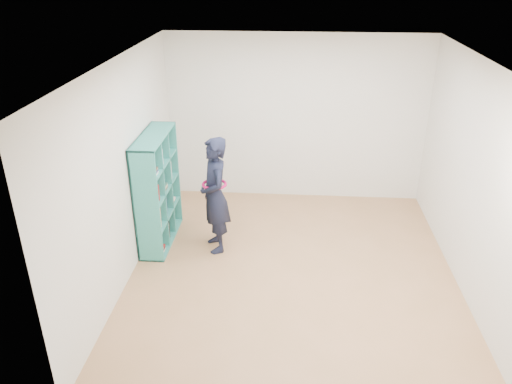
{
  "coord_description": "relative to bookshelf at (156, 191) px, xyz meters",
  "views": [
    {
      "loc": [
        -0.06,
        -5.23,
        3.6
      ],
      "look_at": [
        -0.48,
        0.3,
        0.96
      ],
      "focal_mm": 35.0,
      "sensor_mm": 36.0,
      "label": 1
    }
  ],
  "objects": [
    {
      "name": "floor",
      "position": [
        1.85,
        -0.66,
        -0.74
      ],
      "size": [
        4.5,
        4.5,
        0.0
      ],
      "primitive_type": "plane",
      "color": "#9C7247",
      "rests_on": "ground"
    },
    {
      "name": "ceiling",
      "position": [
        1.85,
        -0.66,
        1.86
      ],
      "size": [
        4.5,
        4.5,
        0.0
      ],
      "primitive_type": "plane",
      "color": "white",
      "rests_on": "wall_back"
    },
    {
      "name": "wall_left",
      "position": [
        -0.15,
        -0.66,
        0.56
      ],
      "size": [
        0.02,
        4.5,
        2.6
      ],
      "primitive_type": "cube",
      "color": "silver",
      "rests_on": "floor"
    },
    {
      "name": "wall_right",
      "position": [
        3.85,
        -0.66,
        0.56
      ],
      "size": [
        0.02,
        4.5,
        2.6
      ],
      "primitive_type": "cube",
      "color": "silver",
      "rests_on": "floor"
    },
    {
      "name": "wall_back",
      "position": [
        1.85,
        1.59,
        0.56
      ],
      "size": [
        4.0,
        0.02,
        2.6
      ],
      "primitive_type": "cube",
      "color": "silver",
      "rests_on": "floor"
    },
    {
      "name": "wall_front",
      "position": [
        1.85,
        -2.91,
        0.56
      ],
      "size": [
        4.0,
        0.02,
        2.6
      ],
      "primitive_type": "cube",
      "color": "silver",
      "rests_on": "floor"
    },
    {
      "name": "bookshelf",
      "position": [
        0.0,
        0.0,
        0.0
      ],
      "size": [
        0.34,
        1.15,
        1.53
      ],
      "color": "teal",
      "rests_on": "floor"
    },
    {
      "name": "person",
      "position": [
        0.82,
        -0.15,
        0.04
      ],
      "size": [
        0.55,
        0.67,
        1.57
      ],
      "rotation": [
        0.0,
        0.0,
        -1.21
      ],
      "color": "black",
      "rests_on": "floor"
    },
    {
      "name": "smartphone",
      "position": [
        0.67,
        -0.13,
        0.14
      ],
      "size": [
        0.07,
        0.09,
        0.13
      ],
      "rotation": [
        0.46,
        0.0,
        0.61
      ],
      "color": "silver",
      "rests_on": "person"
    }
  ]
}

